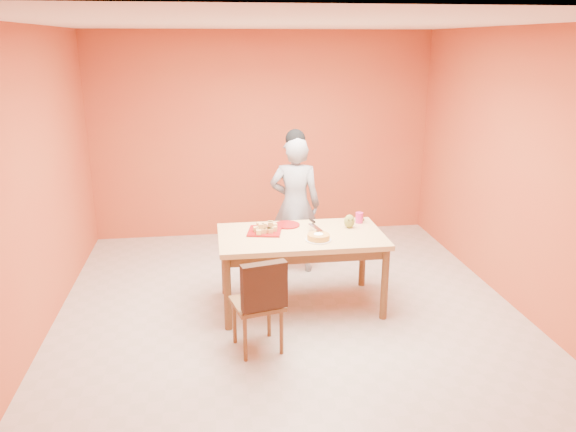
{
  "coord_description": "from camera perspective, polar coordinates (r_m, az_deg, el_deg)",
  "views": [
    {
      "loc": [
        -0.72,
        -4.91,
        2.55
      ],
      "look_at": [
        0.02,
        0.3,
        0.91
      ],
      "focal_mm": 35.0,
      "sensor_mm": 36.0,
      "label": 1
    }
  ],
  "objects": [
    {
      "name": "sponge_cake",
      "position": [
        5.28,
        3.11,
        -2.12
      ],
      "size": [
        0.27,
        0.27,
        0.05
      ],
      "primitive_type": "cylinder",
      "rotation": [
        0.0,
        0.0,
        0.34
      ],
      "color": "gold",
      "rests_on": "white_cake_plate"
    },
    {
      "name": "magenta_glass",
      "position": [
        5.82,
        7.25,
        -0.18
      ],
      "size": [
        0.09,
        0.09,
        0.11
      ],
      "primitive_type": "cylinder",
      "rotation": [
        0.0,
        0.0,
        0.22
      ],
      "color": "#C41D62",
      "rests_on": "dining_table"
    },
    {
      "name": "pastry_platter",
      "position": [
        5.51,
        -2.38,
        -1.56
      ],
      "size": [
        0.38,
        0.38,
        0.02
      ],
      "primitive_type": "cube",
      "rotation": [
        0.0,
        0.0,
        -0.21
      ],
      "color": "maroon",
      "rests_on": "dining_table"
    },
    {
      "name": "egg_ornament",
      "position": [
        5.65,
        6.25,
        -0.54
      ],
      "size": [
        0.12,
        0.1,
        0.14
      ],
      "primitive_type": "ellipsoid",
      "rotation": [
        0.0,
        0.0,
        0.11
      ],
      "color": "olive",
      "rests_on": "dining_table"
    },
    {
      "name": "dining_table",
      "position": [
        5.48,
        1.33,
        -2.79
      ],
      "size": [
        1.6,
        0.9,
        0.76
      ],
      "color": "tan",
      "rests_on": "floor"
    },
    {
      "name": "wall_right",
      "position": [
        5.86,
        22.61,
        4.16
      ],
      "size": [
        0.0,
        5.0,
        5.0
      ],
      "primitive_type": "plane",
      "rotation": [
        1.57,
        0.0,
        -1.57
      ],
      "color": "#B45029",
      "rests_on": "floor"
    },
    {
      "name": "ceiling",
      "position": [
        4.96,
        0.23,
        19.05
      ],
      "size": [
        5.0,
        5.0,
        0.0
      ],
      "primitive_type": "plane",
      "rotation": [
        3.14,
        0.0,
        0.0
      ],
      "color": "white",
      "rests_on": "wall_back"
    },
    {
      "name": "checker_tin",
      "position": [
        5.91,
        7.29,
        -0.3
      ],
      "size": [
        0.1,
        0.1,
        0.03
      ],
      "primitive_type": "cylinder",
      "rotation": [
        0.0,
        0.0,
        0.04
      ],
      "color": "#3E2611",
      "rests_on": "dining_table"
    },
    {
      "name": "wall_left",
      "position": [
        5.28,
        -24.76,
        2.56
      ],
      "size": [
        0.0,
        5.0,
        5.0
      ],
      "primitive_type": "plane",
      "rotation": [
        1.57,
        0.0,
        1.57
      ],
      "color": "#B45029",
      "rests_on": "floor"
    },
    {
      "name": "floor",
      "position": [
        5.58,
        0.2,
        -9.89
      ],
      "size": [
        5.0,
        5.0,
        0.0
      ],
      "primitive_type": "plane",
      "color": "#BBAF9F",
      "rests_on": "ground"
    },
    {
      "name": "white_cake_plate",
      "position": [
        5.29,
        3.11,
        -2.44
      ],
      "size": [
        0.25,
        0.25,
        0.01
      ],
      "primitive_type": "cylinder",
      "rotation": [
        0.0,
        0.0,
        0.02
      ],
      "color": "white",
      "rests_on": "dining_table"
    },
    {
      "name": "wall_back",
      "position": [
        7.54,
        -2.57,
        8.14
      ],
      "size": [
        4.5,
        0.0,
        4.5
      ],
      "primitive_type": "plane",
      "rotation": [
        1.57,
        0.0,
        0.0
      ],
      "color": "#B45029",
      "rests_on": "floor"
    },
    {
      "name": "red_dinner_plate",
      "position": [
        5.7,
        -0.1,
        -0.9
      ],
      "size": [
        0.33,
        0.33,
        0.02
      ],
      "primitive_type": "cylinder",
      "rotation": [
        0.0,
        0.0,
        -0.34
      ],
      "color": "maroon",
      "rests_on": "dining_table"
    },
    {
      "name": "dining_chair",
      "position": [
        4.79,
        -3.14,
        -8.72
      ],
      "size": [
        0.48,
        0.54,
        0.86
      ],
      "rotation": [
        0.0,
        0.0,
        0.23
      ],
      "color": "brown",
      "rests_on": "floor"
    },
    {
      "name": "person",
      "position": [
        6.34,
        0.73,
        1.12
      ],
      "size": [
        0.63,
        0.48,
        1.56
      ],
      "primitive_type": "imported",
      "rotation": [
        0.0,
        0.0,
        2.94
      ],
      "color": "gray",
      "rests_on": "floor"
    },
    {
      "name": "pastry_pile",
      "position": [
        5.49,
        -2.39,
        -1.0
      ],
      "size": [
        0.29,
        0.29,
        0.09
      ],
      "primitive_type": null,
      "color": "tan",
      "rests_on": "pastry_platter"
    },
    {
      "name": "cake_server",
      "position": [
        5.43,
        2.86,
        -1.18
      ],
      "size": [
        0.11,
        0.27,
        0.01
      ],
      "primitive_type": "cube",
      "rotation": [
        0.0,
        0.0,
        0.21
      ],
      "color": "silver",
      "rests_on": "sponge_cake"
    }
  ]
}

